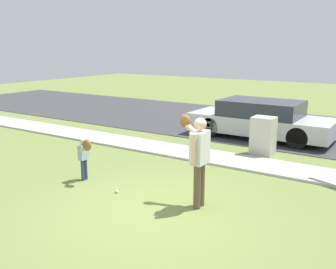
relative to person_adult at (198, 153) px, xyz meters
name	(u,v)px	position (x,y,z in m)	size (l,w,h in m)	color
ground_plane	(231,162)	(-0.62, 2.96, -1.05)	(48.00, 48.00, 0.00)	olive
sidewalk_strip	(233,160)	(-0.62, 3.06, -1.02)	(36.00, 1.20, 0.06)	#B2B2AD
road_surface	(289,128)	(-0.62, 8.06, -1.04)	(36.00, 6.80, 0.02)	#38383A
person_adult	(198,153)	(0.00, 0.00, 0.00)	(0.70, 0.62, 1.71)	brown
person_child	(85,153)	(-2.78, -0.14, -0.39)	(0.44, 0.38, 1.01)	navy
baseball	(117,191)	(-1.72, -0.32, -1.02)	(0.07, 0.07, 0.07)	white
utility_cabinet	(263,136)	(-0.20, 4.11, -0.52)	(0.61, 0.53, 1.07)	beige
parked_sedan_silver	(261,119)	(-0.99, 6.04, -0.43)	(4.60, 1.80, 1.23)	silver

